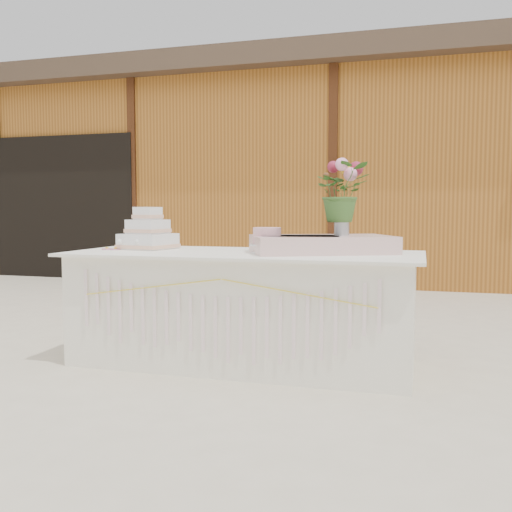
# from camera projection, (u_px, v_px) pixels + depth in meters

# --- Properties ---
(ground) EXTENTS (80.00, 80.00, 0.00)m
(ground) POSITION_uv_depth(u_px,v_px,m) (244.00, 362.00, 3.97)
(ground) COLOR beige
(ground) RESTS_ON ground
(barn) EXTENTS (12.60, 4.60, 3.30)m
(barn) POSITION_uv_depth(u_px,v_px,m) (350.00, 173.00, 9.57)
(barn) COLOR #A46522
(barn) RESTS_ON ground
(cake_table) EXTENTS (2.40, 1.00, 0.77)m
(cake_table) POSITION_uv_depth(u_px,v_px,m) (244.00, 307.00, 3.94)
(cake_table) COLOR white
(cake_table) RESTS_ON ground
(wedding_cake) EXTENTS (0.40, 0.40, 0.31)m
(wedding_cake) POSITION_uv_depth(u_px,v_px,m) (148.00, 235.00, 4.21)
(wedding_cake) COLOR white
(wedding_cake) RESTS_ON cake_table
(pink_cake_stand) EXTENTS (0.24, 0.24, 0.17)m
(pink_cake_stand) POSITION_uv_depth(u_px,v_px,m) (267.00, 239.00, 3.80)
(pink_cake_stand) COLOR silver
(pink_cake_stand) RESTS_ON cake_table
(satin_runner) EXTENTS (1.06, 0.87, 0.12)m
(satin_runner) POSITION_uv_depth(u_px,v_px,m) (322.00, 244.00, 3.84)
(satin_runner) COLOR beige
(satin_runner) RESTS_ON cake_table
(flower_vase) EXTENTS (0.10, 0.10, 0.14)m
(flower_vase) POSITION_uv_depth(u_px,v_px,m) (342.00, 225.00, 3.84)
(flower_vase) COLOR silver
(flower_vase) RESTS_ON satin_runner
(bouquet) EXTENTS (0.44, 0.40, 0.40)m
(bouquet) POSITION_uv_depth(u_px,v_px,m) (342.00, 185.00, 3.82)
(bouquet) COLOR #3A6327
(bouquet) RESTS_ON flower_vase
(loose_flowers) EXTENTS (0.23, 0.40, 0.02)m
(loose_flowers) POSITION_uv_depth(u_px,v_px,m) (118.00, 248.00, 4.24)
(loose_flowers) COLOR #CE7E99
(loose_flowers) RESTS_ON cake_table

